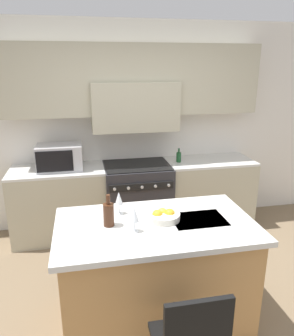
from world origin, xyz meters
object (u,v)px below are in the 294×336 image
range_stove (137,198)px  wine_glass_near (134,215)px  fruit_bowl (163,216)px  microwave (60,157)px  wine_bottle (109,214)px  oil_bottle_on_counter (179,157)px  wine_glass_far (119,199)px

range_stove → wine_glass_near: bearing=-100.3°
range_stove → fruit_bowl: size_ratio=3.38×
microwave → wine_glass_near: bearing=-70.2°
wine_bottle → fruit_bowl: (0.45, 0.02, -0.07)m
wine_bottle → oil_bottle_on_counter: (1.07, 1.64, -0.04)m
microwave → wine_bottle: bearing=-74.5°
microwave → fruit_bowl: size_ratio=1.97×
microwave → wine_glass_far: (0.56, -1.43, -0.00)m
range_stove → wine_glass_far: 1.59m
microwave → wine_glass_near: (0.64, -1.77, -0.00)m
wine_glass_near → oil_bottle_on_counter: wine_glass_near is taller
wine_glass_near → wine_glass_far: same height
range_stove → wine_bottle: size_ratio=3.53×
fruit_bowl → oil_bottle_on_counter: bearing=69.1°
wine_bottle → oil_bottle_on_counter: size_ratio=1.41×
wine_bottle → range_stove: bearing=72.7°
fruit_bowl → range_stove: bearing=88.1°
wine_glass_near → fruit_bowl: 0.33m
fruit_bowl → oil_bottle_on_counter: (0.62, 1.62, 0.02)m
wine_glass_far → fruit_bowl: bearing=-27.5°
wine_glass_near → fruit_bowl: wine_glass_near is taller
range_stove → wine_glass_far: (-0.40, -1.42, 0.61)m
range_stove → wine_bottle: (-0.50, -1.62, 0.57)m
fruit_bowl → wine_glass_near: bearing=-149.6°
microwave → fruit_bowl: microwave is taller
microwave → oil_bottle_on_counter: 1.52m
microwave → fruit_bowl: 1.85m
wine_bottle → oil_bottle_on_counter: 1.96m
microwave → wine_glass_near: microwave is taller
fruit_bowl → oil_bottle_on_counter: oil_bottle_on_counter is taller
wine_glass_far → oil_bottle_on_counter: wine_glass_far is taller
microwave → wine_glass_near: 1.88m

